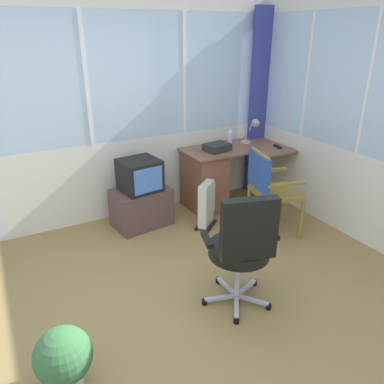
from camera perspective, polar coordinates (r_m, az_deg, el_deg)
The scene contains 13 objects.
ground at distance 3.15m, azimuth -2.66°, elevation -19.89°, with size 5.69×5.10×0.06m, color olive.
north_window_panel at distance 4.36m, azimuth -15.34°, elevation 10.96°, with size 4.69×0.07×2.52m.
curtain_corner at distance 5.24m, azimuth 10.14°, elevation 12.85°, with size 0.28×0.07×2.42m, color #374091.
desk at distance 4.77m, azimuth 2.51°, elevation 2.17°, with size 1.28×0.81×0.76m.
desk_lamp at distance 5.02m, azimuth 9.36°, elevation 9.62°, with size 0.24×0.21×0.32m.
tv_remote at distance 4.93m, azimuth 12.89°, elevation 6.75°, with size 0.04×0.15×0.02m, color black.
spray_bottle at distance 4.93m, azimuth 5.79°, elevation 8.36°, with size 0.06×0.06×0.22m.
paper_tray at distance 4.67m, azimuth 3.84°, elevation 6.82°, with size 0.30×0.23×0.09m, color #282B29.
wooden_armchair at distance 4.13m, azimuth 11.23°, elevation 1.43°, with size 0.59×0.59×0.96m.
office_chair at distance 2.97m, azimuth 7.74°, elevation -7.83°, with size 0.63×0.59×1.04m.
tv_on_stand at distance 4.39m, azimuth -7.77°, elevation -0.75°, with size 0.69×0.52×0.81m.
space_heater at distance 4.36m, azimuth 2.27°, elevation -1.82°, with size 0.35×0.33×0.55m.
potted_plant at distance 2.68m, azimuth -18.93°, elevation -22.74°, with size 0.37×0.37×0.46m.
Camera 1 is at (-0.98, -2.08, 2.13)m, focal length 35.10 mm.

